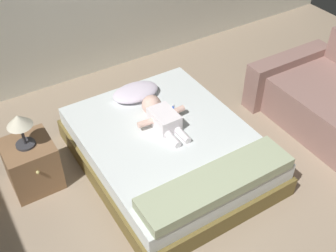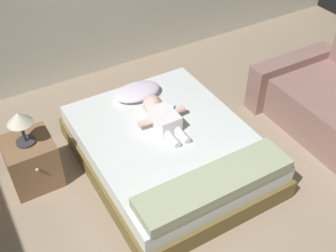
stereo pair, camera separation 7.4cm
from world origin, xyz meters
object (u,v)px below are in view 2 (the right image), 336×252
bed (168,149)px  lamp (20,121)px  baby (161,115)px  nightstand (32,162)px  pillow (137,92)px  toothbrush (175,110)px

bed → lamp: size_ratio=5.77×
baby → nightstand: size_ratio=1.38×
pillow → baby: bearing=-89.2°
pillow → toothbrush: (0.20, -0.38, -0.05)m
pillow → toothbrush: pillow is taller
bed → toothbrush: bearing=49.1°
nightstand → lamp: lamp is taller
nightstand → baby: bearing=-10.9°
baby → nightstand: (-1.15, 0.22, -0.20)m
lamp → toothbrush: bearing=-6.0°
pillow → nightstand: bearing=-168.3°
bed → baby: (0.04, 0.18, 0.26)m
baby → lamp: bearing=169.1°
baby → nightstand: 1.19m
bed → baby: bearing=79.3°
baby → toothbrush: (0.19, 0.08, -0.07)m
baby → nightstand: bearing=169.1°
toothbrush → bed: bearing=-130.9°
toothbrush → nightstand: (-1.35, 0.14, -0.13)m
nightstand → toothbrush: bearing=-6.0°
bed → toothbrush: toothbrush is taller
baby → toothbrush: size_ratio=4.39×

